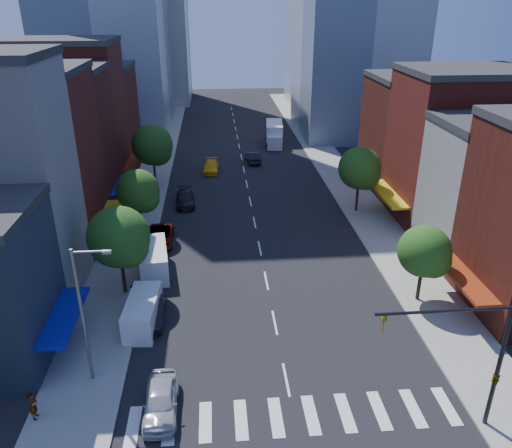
{
  "coord_description": "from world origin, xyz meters",
  "views": [
    {
      "loc": [
        -3.94,
        -24.04,
        21.68
      ],
      "look_at": [
        -0.82,
        12.59,
        5.0
      ],
      "focal_mm": 35.0,
      "sensor_mm": 36.0,
      "label": 1
    }
  ],
  "objects": [
    {
      "name": "bldg_left_5",
      "position": [
        -21.0,
        47.0,
        6.5
      ],
      "size": [
        12.0,
        10.0,
        13.0
      ],
      "primitive_type": "cube",
      "color": "#491912",
      "rests_on": "ground"
    },
    {
      "name": "tree_left_mid",
      "position": [
        -11.35,
        21.92,
        4.53
      ],
      "size": [
        4.2,
        4.2,
        6.65
      ],
      "color": "black",
      "rests_on": "sidewalk_left"
    },
    {
      "name": "sidewalk_right",
      "position": [
        12.5,
        40.0,
        0.07
      ],
      "size": [
        5.0,
        120.0,
        0.15
      ],
      "primitive_type": "cube",
      "color": "gray",
      "rests_on": "ground"
    },
    {
      "name": "bldg_right_3",
      "position": [
        21.0,
        34.0,
        6.5
      ],
      "size": [
        12.0,
        10.0,
        13.0
      ],
      "primitive_type": "cube",
      "color": "#491912",
      "rests_on": "ground"
    },
    {
      "name": "traffic_signal",
      "position": [
        9.94,
        -4.5,
        4.16
      ],
      "size": [
        7.24,
        2.24,
        8.0
      ],
      "color": "black",
      "rests_on": "sidewalk_right"
    },
    {
      "name": "bldg_left_3",
      "position": [
        -21.0,
        29.0,
        7.5
      ],
      "size": [
        12.0,
        8.0,
        15.0
      ],
      "primitive_type": "cube",
      "color": "#491912",
      "rests_on": "ground"
    },
    {
      "name": "traffic_car_oncoming",
      "position": [
        1.5,
        45.21,
        0.77
      ],
      "size": [
        2.08,
        4.79,
        1.53
      ],
      "primitive_type": "imported",
      "rotation": [
        0.0,
        0.0,
        3.24
      ],
      "color": "black",
      "rests_on": "ground"
    },
    {
      "name": "tree_right_near",
      "position": [
        11.65,
        7.92,
        4.19
      ],
      "size": [
        4.0,
        4.0,
        6.2
      ],
      "color": "black",
      "rests_on": "sidewalk_right"
    },
    {
      "name": "tree_left_far",
      "position": [
        -11.35,
        35.92,
        5.2
      ],
      "size": [
        5.0,
        5.0,
        7.75
      ],
      "color": "black",
      "rests_on": "sidewalk_left"
    },
    {
      "name": "parked_car_front",
      "position": [
        -7.5,
        -2.0,
        0.81
      ],
      "size": [
        1.95,
        4.75,
        1.61
      ],
      "primitive_type": "imported",
      "rotation": [
        0.0,
        0.0,
        0.01
      ],
      "color": "#B1B2B6",
      "rests_on": "ground"
    },
    {
      "name": "bldg_left_2",
      "position": [
        -21.0,
        20.5,
        8.0
      ],
      "size": [
        12.0,
        9.0,
        16.0
      ],
      "primitive_type": "cube",
      "color": "maroon",
      "rests_on": "ground"
    },
    {
      "name": "pedestrian_near",
      "position": [
        -14.5,
        -2.01,
        1.04
      ],
      "size": [
        0.46,
        0.67,
        1.78
      ],
      "primitive_type": "imported",
      "rotation": [
        0.0,
        0.0,
        1.62
      ],
      "color": "#999999",
      "rests_on": "sidewalk_left"
    },
    {
      "name": "traffic_car_far",
      "position": [
        6.98,
        62.88,
        0.65
      ],
      "size": [
        2.02,
        3.96,
        1.29
      ],
      "primitive_type": "imported",
      "rotation": [
        0.0,
        0.0,
        3.01
      ],
      "color": "#999999",
      "rests_on": "ground"
    },
    {
      "name": "taxi",
      "position": [
        -4.54,
        41.44,
        0.71
      ],
      "size": [
        2.23,
        4.96,
        1.41
      ],
      "primitive_type": "imported",
      "rotation": [
        0.0,
        0.0,
        -0.05
      ],
      "color": "yellow",
      "rests_on": "ground"
    },
    {
      "name": "streetlight",
      "position": [
        -11.81,
        1.0,
        5.28
      ],
      "size": [
        2.25,
        0.25,
        9.0
      ],
      "color": "slate",
      "rests_on": "sidewalk_left"
    },
    {
      "name": "bldg_right_1",
      "position": [
        21.0,
        15.0,
        6.0
      ],
      "size": [
        12.0,
        8.0,
        12.0
      ],
      "primitive_type": "cube",
      "color": "#B7B3A9",
      "rests_on": "ground"
    },
    {
      "name": "tree_left_near",
      "position": [
        -11.35,
        10.92,
        4.87
      ],
      "size": [
        4.8,
        4.8,
        7.3
      ],
      "color": "black",
      "rests_on": "sidewalk_left"
    },
    {
      "name": "parked_car_rear",
      "position": [
        -7.5,
        29.62,
        0.73
      ],
      "size": [
        2.37,
        5.15,
        1.46
      ],
      "primitive_type": "imported",
      "rotation": [
        0.0,
        0.0,
        0.06
      ],
      "color": "black",
      "rests_on": "ground"
    },
    {
      "name": "crosswalk",
      "position": [
        0.0,
        -3.0,
        0.01
      ],
      "size": [
        19.0,
        3.0,
        0.01
      ],
      "primitive_type": "cube",
      "color": "silver",
      "rests_on": "ground"
    },
    {
      "name": "ground",
      "position": [
        0.0,
        0.0,
        0.0
      ],
      "size": [
        220.0,
        220.0,
        0.0
      ],
      "primitive_type": "plane",
      "color": "black",
      "rests_on": "ground"
    },
    {
      "name": "box_truck",
      "position": [
        5.76,
        54.79,
        1.6
      ],
      "size": [
        3.26,
        8.58,
        3.37
      ],
      "rotation": [
        0.0,
        0.0,
        -0.1
      ],
      "color": "silver",
      "rests_on": "ground"
    },
    {
      "name": "cargo_van_far",
      "position": [
        -9.48,
        14.11,
        1.2
      ],
      "size": [
        2.99,
        5.93,
        2.42
      ],
      "rotation": [
        0.0,
        0.0,
        0.13
      ],
      "color": "white",
      "rests_on": "ground"
    },
    {
      "name": "bldg_right_2",
      "position": [
        21.0,
        24.0,
        7.5
      ],
      "size": [
        12.0,
        10.0,
        15.0
      ],
      "primitive_type": "cube",
      "color": "maroon",
      "rests_on": "ground"
    },
    {
      "name": "parked_car_second",
      "position": [
        -8.87,
        7.21,
        0.74
      ],
      "size": [
        1.74,
        4.54,
        1.48
      ],
      "primitive_type": "imported",
      "rotation": [
        0.0,
        0.0,
        0.04
      ],
      "color": "black",
      "rests_on": "ground"
    },
    {
      "name": "sidewalk_left",
      "position": [
        -12.5,
        40.0,
        0.07
      ],
      "size": [
        5.0,
        120.0,
        0.15
      ],
      "primitive_type": "cube",
      "color": "gray",
      "rests_on": "ground"
    },
    {
      "name": "bldg_left_4",
      "position": [
        -21.0,
        37.5,
        8.5
      ],
      "size": [
        12.0,
        9.0,
        17.0
      ],
      "primitive_type": "cube",
      "color": "maroon",
      "rests_on": "ground"
    },
    {
      "name": "tree_right_far",
      "position": [
        11.65,
        25.92,
        4.86
      ],
      "size": [
        4.6,
        4.6,
        7.2
      ],
      "color": "black",
      "rests_on": "sidewalk_right"
    },
    {
      "name": "cargo_van_near",
      "position": [
        -9.51,
        6.41,
        1.09
      ],
      "size": [
        2.39,
        5.29,
        2.2
      ],
      "rotation": [
        0.0,
        0.0,
        -0.06
      ],
      "color": "silver",
      "rests_on": "ground"
    },
    {
      "name": "parked_car_third",
      "position": [
        -9.5,
        19.79,
        0.73
      ],
      "size": [
        2.47,
        5.3,
        1.47
      ],
      "primitive_type": "imported",
      "rotation": [
        0.0,
        0.0,
        0.01
      ],
      "color": "#999999",
      "rests_on": "ground"
    },
    {
      "name": "pedestrian_far",
      "position": [
        -10.5,
        8.87,
        1.05
      ],
      "size": [
        0.74,
        0.92,
        1.79
      ],
      "primitive_type": "imported",
      "rotation": [
        0.0,
        0.0,
        -1.5
      ],
      "color": "#999999",
      "rests_on": "sidewalk_left"
    }
  ]
}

